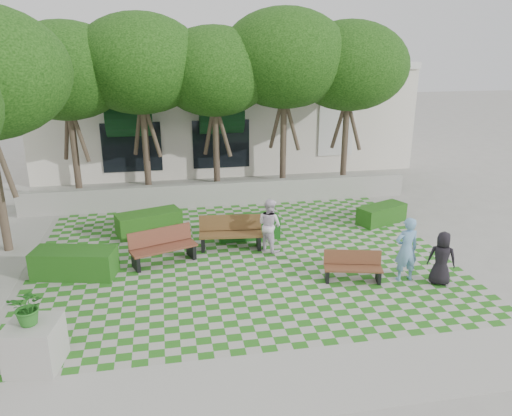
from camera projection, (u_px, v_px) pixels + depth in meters
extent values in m
plane|color=gray|center=(248.00, 274.00, 13.85)|extent=(90.00, 90.00, 0.00)
plane|color=#2B721E|center=(243.00, 259.00, 14.78)|extent=(12.00, 12.00, 0.00)
cube|color=#9E9B93|center=(290.00, 382.00, 9.47)|extent=(16.00, 2.00, 0.01)
cube|color=#9E9B93|center=(221.00, 194.00, 19.47)|extent=(15.00, 0.36, 0.90)
cube|color=brown|center=(353.00, 268.00, 13.30)|extent=(1.60, 0.81, 0.05)
cube|color=brown|center=(353.00, 257.00, 13.44)|extent=(1.52, 0.46, 0.39)
cube|color=black|center=(327.00, 274.00, 13.40)|extent=(0.18, 0.43, 0.38)
cube|color=black|center=(378.00, 275.00, 13.33)|extent=(0.18, 0.43, 0.38)
cube|color=brown|center=(231.00, 234.00, 15.34)|extent=(1.98, 0.79, 0.06)
cube|color=brown|center=(230.00, 222.00, 15.51)|extent=(1.94, 0.34, 0.49)
cube|color=black|center=(203.00, 243.00, 15.36)|extent=(0.16, 0.55, 0.47)
cube|color=black|center=(259.00, 241.00, 15.49)|extent=(0.16, 0.55, 0.47)
cube|color=brown|center=(164.00, 248.00, 14.36)|extent=(1.98, 1.19, 0.06)
cube|color=brown|center=(160.00, 236.00, 14.49)|extent=(1.83, 0.77, 0.48)
cube|color=black|center=(136.00, 262.00, 14.03)|extent=(0.28, 0.53, 0.46)
cube|color=black|center=(191.00, 250.00, 14.84)|extent=(0.28, 0.53, 0.46)
cube|color=#1C4A13|center=(382.00, 214.00, 17.62)|extent=(1.95, 1.38, 0.64)
cube|color=#134A15|center=(248.00, 227.00, 16.30)|extent=(2.01, 0.86, 0.69)
cube|color=#1F5115|center=(149.00, 223.00, 16.65)|extent=(2.25, 1.44, 0.73)
cube|color=#1B4C14|center=(75.00, 263.00, 13.61)|extent=(2.34, 1.33, 0.77)
cube|color=#9E9B93|center=(35.00, 345.00, 9.80)|extent=(1.11, 1.11, 0.97)
imported|color=#276C21|center=(28.00, 306.00, 9.52)|extent=(0.76, 0.69, 0.75)
imported|color=#6F9FCA|center=(406.00, 249.00, 13.22)|extent=(0.66, 0.44, 1.79)
imported|color=black|center=(442.00, 258.00, 13.08)|extent=(0.85, 0.76, 1.46)
imported|color=white|center=(270.00, 225.00, 15.18)|extent=(0.97, 1.01, 1.64)
cylinder|color=#47382B|center=(75.00, 157.00, 19.37)|extent=(0.26, 0.26, 3.64)
ellipsoid|color=#1E4C11|center=(65.00, 71.00, 18.32)|extent=(4.80, 4.80, 3.60)
cylinder|color=#47382B|center=(146.00, 152.00, 19.81)|extent=(0.26, 0.26, 3.81)
ellipsoid|color=#1E4C11|center=(140.00, 64.00, 18.72)|extent=(5.00, 5.00, 3.75)
cylinder|color=#47382B|center=(216.00, 152.00, 20.34)|extent=(0.26, 0.26, 3.58)
ellipsoid|color=#1E4C11|center=(214.00, 71.00, 19.31)|extent=(4.60, 4.60, 3.45)
cylinder|color=#47382B|center=(283.00, 146.00, 20.78)|extent=(0.26, 0.26, 3.92)
ellipsoid|color=#1E4C11|center=(285.00, 58.00, 19.65)|extent=(5.20, 5.20, 3.90)
cylinder|color=#47382B|center=(345.00, 146.00, 21.28)|extent=(0.26, 0.26, 3.70)
ellipsoid|color=#1E4C11|center=(349.00, 66.00, 20.22)|extent=(4.80, 4.80, 3.60)
cube|color=silver|center=(221.00, 112.00, 26.43)|extent=(18.00, 8.00, 5.00)
cube|color=white|center=(231.00, 67.00, 21.90)|extent=(18.00, 0.30, 0.30)
cube|color=black|center=(336.00, 127.00, 23.66)|extent=(1.40, 0.10, 2.40)
cylinder|color=#0F3818|center=(129.00, 116.00, 21.74)|extent=(3.00, 1.80, 1.80)
cube|color=black|center=(132.00, 147.00, 22.19)|extent=(2.60, 0.08, 2.20)
cylinder|color=#0F3818|center=(220.00, 113.00, 22.44)|extent=(3.00, 1.80, 1.80)
cube|color=black|center=(221.00, 144.00, 22.89)|extent=(2.60, 0.08, 2.20)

